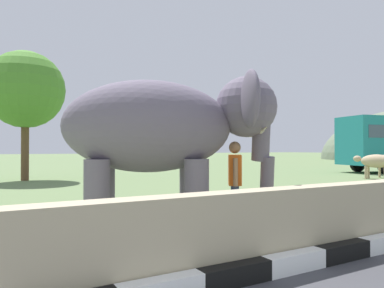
% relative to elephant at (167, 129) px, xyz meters
% --- Properties ---
extents(barrier_parapet, '(28.00, 0.36, 1.00)m').
position_rel_elephant_xyz_m(barrier_parapet, '(-0.46, -2.54, -1.39)').
color(barrier_parapet, tan).
rests_on(barrier_parapet, ground_plane).
extents(elephant, '(4.04, 3.20, 2.89)m').
position_rel_elephant_xyz_m(elephant, '(0.00, 0.00, 0.00)').
color(elephant, slate).
rests_on(elephant, ground_plane).
extents(person_handler, '(0.44, 0.60, 1.66)m').
position_rel_elephant_xyz_m(person_handler, '(1.22, -0.44, -0.96)').
color(person_handler, navy).
rests_on(person_handler, ground_plane).
extents(cow_mid, '(0.97, 1.93, 1.23)m').
position_rel_elephant_xyz_m(cow_mid, '(13.94, 5.05, -1.01)').
color(cow_mid, tan).
rests_on(cow_mid, ground_plane).
extents(tree_distant, '(3.66, 3.66, 6.16)m').
position_rel_elephant_xyz_m(tree_distant, '(-1.18, 12.94, 2.42)').
color(tree_distant, brown).
rests_on(tree_distant, ground_plane).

